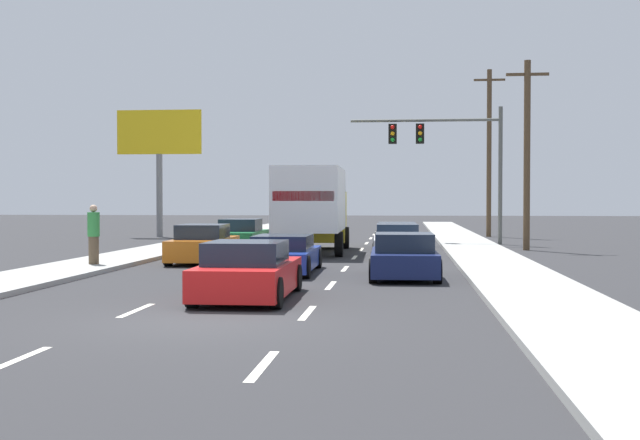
# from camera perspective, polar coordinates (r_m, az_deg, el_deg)

# --- Properties ---
(ground_plane) EXTENTS (140.00, 140.00, 0.00)m
(ground_plane) POSITION_cam_1_polar(r_m,az_deg,el_deg) (39.49, 0.74, -1.72)
(ground_plane) COLOR #2B2B2D
(sidewalk_right) EXTENTS (2.59, 80.00, 0.14)m
(sidewalk_right) POSITION_cam_1_polar(r_m,az_deg,el_deg) (34.46, 10.89, -2.09)
(sidewalk_right) COLOR #9E9E99
(sidewalk_right) RESTS_ON ground_plane
(sidewalk_left) EXTENTS (2.59, 80.00, 0.14)m
(sidewalk_left) POSITION_cam_1_polar(r_m,az_deg,el_deg) (35.78, -10.49, -1.96)
(sidewalk_left) COLOR #9E9E99
(sidewalk_left) RESTS_ON ground_plane
(lane_markings) EXTENTS (3.54, 57.00, 0.01)m
(lane_markings) POSITION_cam_1_polar(r_m,az_deg,el_deg) (33.27, -0.23, -2.31)
(lane_markings) COLOR silver
(lane_markings) RESTS_ON ground_plane
(car_green) EXTENTS (1.97, 4.53, 1.32)m
(car_green) POSITION_cam_1_polar(r_m,az_deg,el_deg) (36.12, -5.59, -1.09)
(car_green) COLOR #196B38
(car_green) RESTS_ON ground_plane
(car_orange) EXTENTS (2.01, 4.66, 1.32)m
(car_orange) POSITION_cam_1_polar(r_m,az_deg,el_deg) (28.57, -8.15, -1.75)
(car_orange) COLOR orange
(car_orange) RESTS_ON ground_plane
(box_truck) EXTENTS (2.84, 8.01, 3.42)m
(box_truck) POSITION_cam_1_polar(r_m,az_deg,el_deg) (33.23, -0.52, 1.07)
(box_truck) COLOR white
(box_truck) RESTS_ON ground_plane
(car_blue) EXTENTS (1.97, 4.55, 1.13)m
(car_blue) POSITION_cam_1_polar(r_m,az_deg,el_deg) (24.25, -2.57, -2.47)
(car_blue) COLOR #1E389E
(car_blue) RESTS_ON ground_plane
(car_red) EXTENTS (1.95, 4.24, 1.28)m
(car_red) POSITION_cam_1_polar(r_m,az_deg,el_deg) (17.91, -5.06, -3.70)
(car_red) COLOR red
(car_red) RESTS_ON ground_plane
(car_black) EXTENTS (2.12, 4.12, 1.16)m
(car_black) POSITION_cam_1_polar(r_m,az_deg,el_deg) (36.77, 5.41, -1.12)
(car_black) COLOR black
(car_black) RESTS_ON ground_plane
(car_white) EXTENTS (1.92, 4.21, 1.28)m
(car_white) POSITION_cam_1_polar(r_m,az_deg,el_deg) (30.33, 5.42, -1.59)
(car_white) COLOR white
(car_white) RESTS_ON ground_plane
(car_navy) EXTENTS (1.97, 4.06, 1.26)m
(car_navy) POSITION_cam_1_polar(r_m,az_deg,el_deg) (22.71, 5.90, -2.63)
(car_navy) COLOR #141E4C
(car_navy) RESTS_ON ground_plane
(traffic_signal_mast) EXTENTS (7.35, 0.69, 6.66)m
(traffic_signal_mast) POSITION_cam_1_polar(r_m,az_deg,el_deg) (40.10, 8.24, 5.28)
(traffic_signal_mast) COLOR #595B56
(traffic_signal_mast) RESTS_ON ground_plane
(utility_pole_mid) EXTENTS (1.80, 0.28, 8.13)m
(utility_pole_mid) POSITION_cam_1_polar(r_m,az_deg,el_deg) (36.03, 14.30, 4.61)
(utility_pole_mid) COLOR brown
(utility_pole_mid) RESTS_ON ground_plane
(utility_pole_far) EXTENTS (1.80, 0.28, 9.74)m
(utility_pole_far) POSITION_cam_1_polar(r_m,az_deg,el_deg) (48.59, 11.76, 4.76)
(utility_pole_far) COLOR brown
(utility_pole_far) RESTS_ON ground_plane
(roadside_billboard) EXTENTS (4.97, 0.36, 7.36)m
(roadside_billboard) POSITION_cam_1_polar(r_m,az_deg,el_deg) (48.24, -11.20, 5.20)
(roadside_billboard) COLOR slate
(roadside_billboard) RESTS_ON ground_plane
(pedestrian_near_corner) EXTENTS (0.38, 0.38, 1.88)m
(pedestrian_near_corner) POSITION_cam_1_polar(r_m,az_deg,el_deg) (26.67, -15.58, -0.97)
(pedestrian_near_corner) COLOR brown
(pedestrian_near_corner) RESTS_ON sidewalk_left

